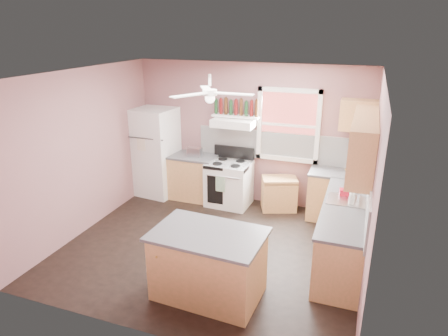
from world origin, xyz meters
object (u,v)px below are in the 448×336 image
(refrigerator, at_px, (156,152))
(stove, at_px, (229,184))
(toaster, at_px, (194,152))
(island, at_px, (208,266))
(cart, at_px, (279,194))

(refrigerator, relative_size, stove, 2.08)
(refrigerator, height_order, toaster, refrigerator)
(toaster, xyz_separation_m, stove, (0.73, -0.02, -0.56))
(toaster, xyz_separation_m, island, (1.40, -2.75, -0.56))
(refrigerator, xyz_separation_m, cart, (2.55, 0.09, -0.58))
(toaster, relative_size, island, 0.21)
(refrigerator, xyz_separation_m, toaster, (0.86, -0.01, 0.09))
(stove, bearing_deg, toaster, -179.13)
(refrigerator, distance_m, cart, 2.61)
(refrigerator, xyz_separation_m, stove, (1.58, -0.03, -0.47))
(stove, distance_m, island, 2.81)
(toaster, relative_size, cart, 0.44)
(stove, distance_m, cart, 0.98)
(island, bearing_deg, toaster, 120.03)
(refrigerator, distance_m, stove, 1.65)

